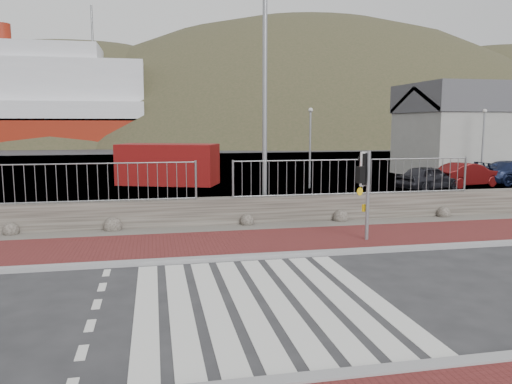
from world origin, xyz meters
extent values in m
plane|color=#28282B|center=(0.00, 0.00, 0.00)|extent=(220.00, 220.00, 0.00)
cube|color=maroon|center=(0.00, 4.50, 0.04)|extent=(40.00, 3.00, 0.08)
cube|color=gray|center=(0.00, -3.00, 0.05)|extent=(40.00, 0.25, 0.12)
cube|color=gray|center=(0.00, 3.00, 0.05)|extent=(40.00, 0.25, 0.12)
cube|color=silver|center=(-2.10, 0.00, 0.01)|extent=(0.42, 5.60, 0.01)
cube|color=silver|center=(-1.50, 0.00, 0.01)|extent=(0.42, 5.60, 0.01)
cube|color=silver|center=(-0.90, 0.00, 0.01)|extent=(0.42, 5.60, 0.01)
cube|color=silver|center=(-0.30, 0.00, 0.01)|extent=(0.42, 5.60, 0.01)
cube|color=silver|center=(0.30, 0.00, 0.01)|extent=(0.42, 5.60, 0.01)
cube|color=silver|center=(0.90, 0.00, 0.01)|extent=(0.42, 5.60, 0.01)
cube|color=silver|center=(1.50, 0.00, 0.01)|extent=(0.42, 5.60, 0.01)
cube|color=silver|center=(2.10, 0.00, 0.01)|extent=(0.42, 5.60, 0.01)
cube|color=#59544C|center=(0.00, 6.50, 0.03)|extent=(40.00, 1.50, 0.06)
cube|color=#423C36|center=(0.00, 7.30, 0.45)|extent=(40.00, 0.60, 0.90)
cylinder|color=gray|center=(-4.80, 7.15, 2.10)|extent=(8.40, 0.04, 0.04)
cylinder|color=gray|center=(-0.60, 7.15, 1.50)|extent=(0.07, 0.07, 1.20)
cylinder|color=gray|center=(4.80, 7.15, 2.10)|extent=(8.40, 0.04, 0.04)
cylinder|color=gray|center=(0.60, 7.15, 1.50)|extent=(0.07, 0.07, 1.20)
cylinder|color=gray|center=(9.00, 7.15, 1.50)|extent=(0.07, 0.07, 1.20)
cube|color=#4C4C4F|center=(0.00, 27.90, 0.00)|extent=(120.00, 40.00, 0.50)
cube|color=#3F4C54|center=(0.00, 62.90, 0.00)|extent=(220.00, 50.00, 0.05)
cube|color=silver|center=(-18.00, 67.90, 9.00)|extent=(30.00, 12.00, 6.00)
cube|color=silver|center=(-18.00, 67.90, 13.00)|extent=(18.00, 10.00, 2.50)
cylinder|color=maroon|center=(-22.00, 67.90, 15.50)|extent=(2.40, 2.40, 3.00)
cylinder|color=gray|center=(-10.00, 67.90, 17.00)|extent=(0.30, 0.30, 6.00)
cube|color=#9E9E99|center=(20.00, 19.90, 2.00)|extent=(12.00, 6.00, 4.00)
cube|color=#4C4C51|center=(20.00, 19.90, 4.90)|extent=(12.20, 6.20, 1.80)
ellipsoid|color=#323620|center=(-15.00, 87.90, -20.00)|extent=(106.40, 68.40, 76.00)
ellipsoid|color=#323620|center=(30.00, 87.90, -26.00)|extent=(140.00, 90.00, 100.00)
ellipsoid|color=#323620|center=(75.00, 87.90, -20.00)|extent=(112.00, 72.00, 80.00)
cylinder|color=gray|center=(3.90, 4.08, 1.28)|extent=(0.10, 0.10, 2.57)
cube|color=yellow|center=(3.90, 4.08, 0.96)|extent=(0.15, 0.12, 0.20)
cube|color=black|center=(3.90, 4.08, 2.06)|extent=(0.42, 0.35, 0.96)
sphere|color=#0CE53F|center=(3.90, 4.08, 1.79)|extent=(0.14, 0.14, 0.14)
cube|color=black|center=(3.61, 3.95, 1.92)|extent=(0.24, 0.22, 0.46)
cylinder|color=gray|center=(1.86, 8.10, 4.56)|extent=(0.16, 0.16, 9.12)
cube|color=maroon|center=(-1.14, 19.00, 1.11)|extent=(5.74, 3.94, 2.21)
imported|color=black|center=(11.69, 14.07, 0.61)|extent=(3.86, 2.54, 1.22)
imported|color=#510B0B|center=(14.40, 14.76, 0.63)|extent=(4.03, 2.08, 1.26)
camera|label=1|loc=(-1.90, -8.72, 3.30)|focal=35.00mm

